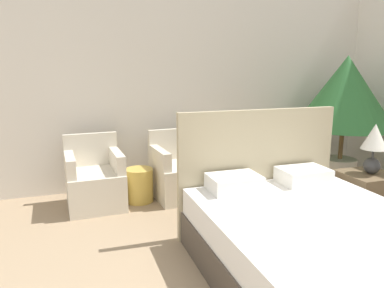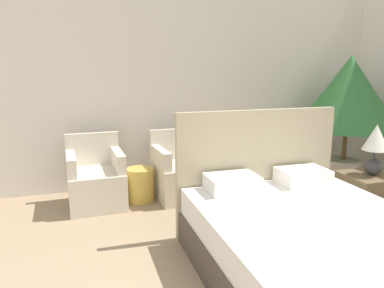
% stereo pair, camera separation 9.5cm
% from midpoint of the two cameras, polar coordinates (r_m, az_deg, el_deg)
% --- Properties ---
extents(wall_back, '(10.00, 0.06, 2.90)m').
position_cam_midpoint_polar(wall_back, '(5.08, -2.86, 10.05)').
color(wall_back, silver).
rests_on(wall_back, ground_plane).
extents(bed, '(1.62, 2.14, 1.21)m').
position_cam_midpoint_polar(bed, '(3.02, 17.88, -14.74)').
color(bed, '#4C4238').
rests_on(bed, ground_plane).
extents(armchair_near_window_left, '(0.65, 0.69, 0.82)m').
position_cam_midpoint_polar(armchair_near_window_left, '(4.50, -15.16, -5.80)').
color(armchair_near_window_left, beige).
rests_on(armchair_near_window_left, ground_plane).
extents(armchair_near_window_right, '(0.67, 0.71, 0.82)m').
position_cam_midpoint_polar(armchair_near_window_right, '(4.66, -2.44, -4.79)').
color(armchair_near_window_right, beige).
rests_on(armchair_near_window_right, ground_plane).
extents(potted_palm, '(1.30, 1.30, 1.74)m').
position_cam_midpoint_polar(potted_palm, '(5.38, 21.84, 6.85)').
color(potted_palm, beige).
rests_on(potted_palm, ground_plane).
extents(nightstand, '(0.48, 0.48, 0.55)m').
position_cam_midpoint_polar(nightstand, '(4.24, 24.35, -7.65)').
color(nightstand, brown).
rests_on(nightstand, ground_plane).
extents(table_lamp, '(0.25, 0.25, 0.51)m').
position_cam_midpoint_polar(table_lamp, '(4.10, 25.41, 0.15)').
color(table_lamp, '#333333').
rests_on(table_lamp, nightstand).
extents(side_table, '(0.33, 0.33, 0.41)m').
position_cam_midpoint_polar(side_table, '(4.57, -8.64, -6.21)').
color(side_table, gold).
rests_on(side_table, ground_plane).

